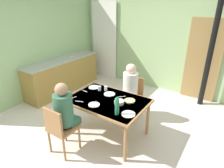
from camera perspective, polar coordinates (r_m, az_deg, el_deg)
The scene contains 25 objects.
ground_plane at distance 3.91m, azimuth -4.56°, elevation -13.15°, with size 6.70×6.70×0.00m, color beige.
wall_back at distance 5.46m, azimuth 12.31°, elevation 13.24°, with size 4.68×0.10×2.81m, color #9CBA80.
wall_left at distance 5.31m, azimuth -20.34°, elevation 12.06°, with size 0.10×3.86×2.81m, color #99BF84.
door_wooden at distance 5.14m, azimuth 25.54°, elevation 6.22°, with size 0.80×0.05×2.00m, color olive.
stove_pipe_column at distance 4.77m, azimuth 27.63°, elevation 9.70°, with size 0.12×0.12×2.81m, color black.
curtain_panel at distance 6.18m, azimuth -2.37°, elevation 12.77°, with size 0.90×0.03×2.36m, color white.
kitchen_counter at distance 5.48m, azimuth -14.47°, elevation 2.70°, with size 0.61×2.26×0.91m.
dining_table at distance 3.41m, azimuth -1.41°, elevation -5.75°, with size 1.38×0.96×0.73m.
chair_near_diner at distance 3.18m, azimuth -15.42°, elevation -12.55°, with size 0.40×0.40×0.87m.
chair_far_diner at distance 4.08m, azimuth 6.20°, elevation -3.26°, with size 0.40×0.40×0.87m.
person_near_diner at distance 3.10m, azimuth -14.10°, elevation -7.15°, with size 0.30×0.37×0.77m.
person_far_diner at distance 3.85m, azimuth 5.43°, elevation -0.26°, with size 0.30×0.37×0.77m.
water_bottle_green_near at distance 2.90m, azimuth 1.50°, elevation -6.60°, with size 0.07×0.07×0.31m.
serving_bowl_center at distance 3.24m, azimuth 2.17°, elevation -5.47°, with size 0.17×0.17×0.06m, color #EBE5C8.
dinner_plate_near_left at distance 2.97m, azimuth 4.93°, elevation -8.98°, with size 0.22×0.22×0.01m, color white.
dinner_plate_near_right at distance 3.23m, azimuth -5.41°, elevation -6.18°, with size 0.19×0.19×0.01m, color white.
dinner_plate_far_center at distance 3.86m, azimuth -5.46°, elevation -0.99°, with size 0.21×0.21×0.01m, color white.
dinner_plate_far_side at distance 3.56m, azimuth -0.76°, elevation -3.03°, with size 0.21×0.21×0.01m, color white.
drinking_glass_by_near_diner at distance 3.71m, azimuth -3.76°, elevation -1.30°, with size 0.06×0.06×0.09m, color silver.
drinking_glass_by_far_diner at distance 3.69m, azimuth -1.87°, elevation -1.34°, with size 0.06×0.06×0.10m, color silver.
bread_plate_sliced at distance 3.34m, azimuth 5.31°, elevation -4.99°, with size 0.19×0.19×0.02m, color #DBB77A.
cutlery_knife_near at distance 3.51m, azimuth -11.58°, elevation -4.05°, with size 0.15×0.02×0.00m, color silver.
cutlery_fork_near at distance 3.48m, azimuth 2.87°, elevation -3.82°, with size 0.15×0.02×0.00m, color silver.
cutlery_knife_far at distance 3.74m, azimuth -8.27°, elevation -2.05°, with size 0.15×0.02×0.00m, color silver.
cutlery_fork_far at distance 3.37m, azimuth -9.82°, elevation -5.16°, with size 0.15×0.02×0.00m, color silver.
Camera 1 is at (1.99, -2.43, 2.33)m, focal length 30.55 mm.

